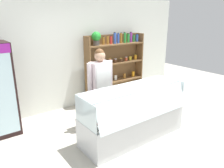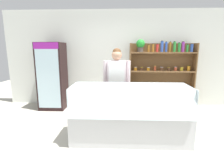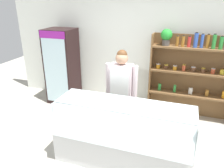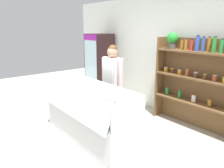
{
  "view_description": "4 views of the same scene",
  "coord_description": "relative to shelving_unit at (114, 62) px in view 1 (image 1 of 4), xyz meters",
  "views": [
    {
      "loc": [
        -2.45,
        -2.69,
        2.24
      ],
      "look_at": [
        -0.01,
        0.62,
        0.96
      ],
      "focal_mm": 35.0,
      "sensor_mm": 36.0,
      "label": 1
    },
    {
      "loc": [
        -0.1,
        -2.89,
        1.62
      ],
      "look_at": [
        -0.25,
        0.62,
        0.92
      ],
      "focal_mm": 28.0,
      "sensor_mm": 36.0,
      "label": 2
    },
    {
      "loc": [
        0.85,
        -2.65,
        2.47
      ],
      "look_at": [
        -0.21,
        0.44,
        1.16
      ],
      "focal_mm": 35.0,
      "sensor_mm": 36.0,
      "label": 3
    },
    {
      "loc": [
        3.21,
        -1.92,
        1.99
      ],
      "look_at": [
        0.03,
        0.65,
        0.91
      ],
      "focal_mm": 35.0,
      "sensor_mm": 36.0,
      "label": 4
    }
  ],
  "objects": [
    {
      "name": "ground_plane",
      "position": [
        -1.02,
        -1.94,
        -1.06
      ],
      "size": [
        12.0,
        12.0,
        0.0
      ],
      "primitive_type": "plane",
      "color": "#B7B2A3"
    },
    {
      "name": "deli_display_case",
      "position": [
        -0.93,
        -1.86,
        -0.75
      ],
      "size": [
        2.06,
        0.76,
        1.01
      ],
      "color": "silver",
      "rests_on": "ground"
    },
    {
      "name": "shop_clerk",
      "position": [
        -1.18,
        -1.13,
        -0.09
      ],
      "size": [
        0.58,
        0.25,
        1.64
      ],
      "color": "#4C4233",
      "rests_on": "ground"
    },
    {
      "name": "shelving_unit",
      "position": [
        0.0,
        0.0,
        0.0
      ],
      "size": [
        1.75,
        0.29,
        1.88
      ],
      "color": "brown",
      "rests_on": "ground"
    },
    {
      "name": "back_wall",
      "position": [
        -1.02,
        0.27,
        0.29
      ],
      "size": [
        6.8,
        0.1,
        2.7
      ],
      "primitive_type": "cube",
      "color": "silver",
      "rests_on": "ground"
    }
  ]
}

